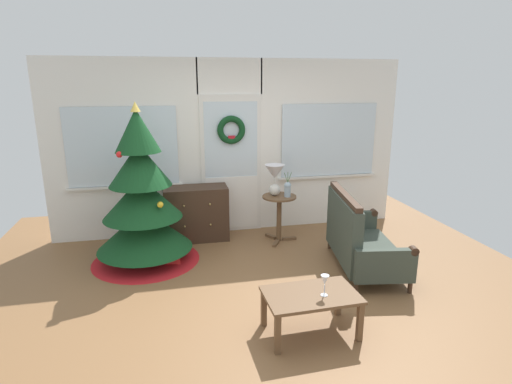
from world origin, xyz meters
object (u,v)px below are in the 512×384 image
Objects in this scene: dresser_cabinet at (196,213)px; table_lamp at (275,176)px; coffee_table at (311,299)px; gift_box at (173,258)px; christmas_tree at (142,206)px; wine_glass at (325,281)px; settee_sofa at (358,239)px; side_table at (279,209)px; flower_vase at (288,189)px.

table_lamp reaches higher than dresser_cabinet.
table_lamp is 2.38m from coffee_table.
coffee_table is 2.13m from gift_box.
christmas_tree is 2.22× the size of dresser_cabinet.
wine_glass is at bearing -28.21° from coffee_table.
wine_glass is 2.27m from gift_box.
gift_box is at bearing -160.00° from table_lamp.
table_lamp reaches higher than settee_sofa.
christmas_tree is 2.60m from wine_glass.
side_table is 0.79× the size of coffee_table.
table_lamp is at bearing 20.00° from gift_box.
dresser_cabinet is (0.70, 0.62, -0.35)m from christmas_tree.
flower_vase is at bearing 81.93° from wine_glass.
dresser_cabinet is at bearing 41.27° from christmas_tree.
christmas_tree is at bearing 148.63° from gift_box.
table_lamp is at bearing 147.99° from flower_vase.
side_table is at bearing 81.90° from coffee_table.
side_table is at bearing -16.19° from dresser_cabinet.
table_lamp is (-0.06, 0.04, 0.48)m from side_table.
flower_vase is at bearing 79.13° from coffee_table.
flower_vase is (1.95, 0.22, 0.05)m from christmas_tree.
christmas_tree is at bearing 128.99° from wine_glass.
flower_vase is at bearing -32.01° from table_lamp.
table_lamp is at bearing 86.15° from wine_glass.
christmas_tree is 10.29× the size of wine_glass.
gift_box is at bearing 124.20° from coffee_table.
settee_sofa reaches higher than dresser_cabinet.
settee_sofa is 3.39× the size of table_lamp.
side_table is at bearing -33.69° from table_lamp.
wine_glass is (-0.22, -2.30, 0.06)m from side_table.
dresser_cabinet is 2.32m from settee_sofa.
christmas_tree reaches higher than settee_sofa.
settee_sofa is at bearing -14.87° from gift_box.
flower_vase is at bearing 6.54° from christmas_tree.
dresser_cabinet is at bearing 164.92° from table_lamp.
flower_vase is 2.27m from wine_glass.
dresser_cabinet reaches higher than wine_glass.
flower_vase is 1.81m from gift_box.
wine_glass is at bearing -54.42° from gift_box.
settee_sofa is 2.30m from gift_box.
side_table is 1.92× the size of flower_vase.
gift_box is (-1.61, -0.43, -0.70)m from flower_vase.
flower_vase is (0.10, -0.06, 0.31)m from side_table.
settee_sofa is 1.55m from coffee_table.
side_table is 2.27m from coffee_table.
settee_sofa is 1.29m from side_table.
wine_glass is at bearing -95.40° from side_table.
dresser_cabinet is 4.63× the size of wine_glass.
table_lamp is at bearing 124.28° from settee_sofa.
flower_vase is (-0.60, 1.01, 0.41)m from settee_sofa.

